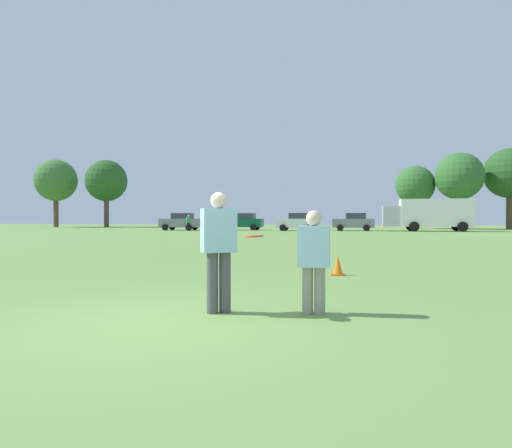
{
  "coord_description": "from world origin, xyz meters",
  "views": [
    {
      "loc": [
        2.39,
        -5.75,
        1.4
      ],
      "look_at": [
        1.04,
        1.67,
        1.29
      ],
      "focal_mm": 32.7,
      "sensor_mm": 36.0,
      "label": 1
    }
  ],
  "objects_px": {
    "player_defender": "(314,256)",
    "parked_car_center": "(297,222)",
    "player_thrower": "(219,245)",
    "parked_car_mid_left": "(244,222)",
    "bystander_sideline_watcher": "(189,222)",
    "parked_car_near_left": "(181,222)",
    "frisbee": "(254,236)",
    "parked_car_mid_right": "(354,222)",
    "box_truck": "(429,214)",
    "traffic_cone": "(338,266)"
  },
  "relations": [
    {
      "from": "player_thrower",
      "to": "traffic_cone",
      "type": "bearing_deg",
      "value": 70.68
    },
    {
      "from": "parked_car_mid_right",
      "to": "box_truck",
      "type": "distance_m",
      "value": 7.35
    },
    {
      "from": "parked_car_near_left",
      "to": "parked_car_center",
      "type": "distance_m",
      "value": 12.44
    },
    {
      "from": "player_thrower",
      "to": "parked_car_mid_right",
      "type": "distance_m",
      "value": 42.39
    },
    {
      "from": "parked_car_center",
      "to": "parked_car_mid_left",
      "type": "bearing_deg",
      "value": 165.42
    },
    {
      "from": "player_defender",
      "to": "traffic_cone",
      "type": "distance_m",
      "value": 4.69
    },
    {
      "from": "frisbee",
      "to": "parked_car_mid_right",
      "type": "height_order",
      "value": "parked_car_mid_right"
    },
    {
      "from": "player_thrower",
      "to": "parked_car_mid_left",
      "type": "distance_m",
      "value": 43.47
    },
    {
      "from": "frisbee",
      "to": "parked_car_mid_right",
      "type": "xyz_separation_m",
      "value": [
        2.53,
        42.49,
        -0.21
      ]
    },
    {
      "from": "parked_car_center",
      "to": "box_truck",
      "type": "height_order",
      "value": "box_truck"
    },
    {
      "from": "parked_car_mid_left",
      "to": "parked_car_mid_right",
      "type": "xyz_separation_m",
      "value": [
        11.63,
        -0.34,
        0.0
      ]
    },
    {
      "from": "frisbee",
      "to": "parked_car_center",
      "type": "height_order",
      "value": "parked_car_center"
    },
    {
      "from": "frisbee",
      "to": "parked_car_center",
      "type": "relative_size",
      "value": 0.06
    },
    {
      "from": "parked_car_near_left",
      "to": "player_thrower",
      "type": "bearing_deg",
      "value": -69.77
    },
    {
      "from": "frisbee",
      "to": "parked_car_near_left",
      "type": "height_order",
      "value": "parked_car_near_left"
    },
    {
      "from": "traffic_cone",
      "to": "parked_car_mid_left",
      "type": "bearing_deg",
      "value": 105.15
    },
    {
      "from": "bystander_sideline_watcher",
      "to": "parked_car_near_left",
      "type": "bearing_deg",
      "value": 126.15
    },
    {
      "from": "parked_car_center",
      "to": "box_truck",
      "type": "bearing_deg",
      "value": 3.77
    },
    {
      "from": "parked_car_mid_right",
      "to": "box_truck",
      "type": "relative_size",
      "value": 0.5
    },
    {
      "from": "player_thrower",
      "to": "parked_car_mid_left",
      "type": "height_order",
      "value": "parked_car_mid_left"
    },
    {
      "from": "parked_car_mid_left",
      "to": "bystander_sideline_watcher",
      "type": "height_order",
      "value": "parked_car_mid_left"
    },
    {
      "from": "traffic_cone",
      "to": "bystander_sideline_watcher",
      "type": "bearing_deg",
      "value": 114.09
    },
    {
      "from": "parked_car_mid_left",
      "to": "box_truck",
      "type": "xyz_separation_m",
      "value": [
        18.93,
        -0.69,
        0.83
      ]
    },
    {
      "from": "player_defender",
      "to": "traffic_cone",
      "type": "relative_size",
      "value": 3.13
    },
    {
      "from": "player_thrower",
      "to": "player_defender",
      "type": "bearing_deg",
      "value": 7.21
    },
    {
      "from": "player_defender",
      "to": "frisbee",
      "type": "xyz_separation_m",
      "value": [
        -0.81,
        -0.38,
        0.3
      ]
    },
    {
      "from": "frisbee",
      "to": "box_truck",
      "type": "xyz_separation_m",
      "value": [
        9.83,
        42.14,
        0.62
      ]
    },
    {
      "from": "player_thrower",
      "to": "player_defender",
      "type": "distance_m",
      "value": 1.39
    },
    {
      "from": "frisbee",
      "to": "parked_car_mid_right",
      "type": "relative_size",
      "value": 0.06
    },
    {
      "from": "traffic_cone",
      "to": "player_thrower",
      "type": "bearing_deg",
      "value": -109.32
    },
    {
      "from": "parked_car_mid_left",
      "to": "parked_car_mid_right",
      "type": "bearing_deg",
      "value": -1.66
    },
    {
      "from": "bystander_sideline_watcher",
      "to": "frisbee",
      "type": "bearing_deg",
      "value": -70.2
    },
    {
      "from": "traffic_cone",
      "to": "bystander_sideline_watcher",
      "type": "xyz_separation_m",
      "value": [
        -15.1,
        33.79,
        0.69
      ]
    },
    {
      "from": "parked_car_center",
      "to": "parked_car_mid_right",
      "type": "relative_size",
      "value": 1.0
    },
    {
      "from": "parked_car_mid_left",
      "to": "bystander_sideline_watcher",
      "type": "distance_m",
      "value": 6.31
    },
    {
      "from": "parked_car_mid_right",
      "to": "bystander_sideline_watcher",
      "type": "xyz_separation_m",
      "value": [
        -16.51,
        -3.68,
        -0.0
      ]
    },
    {
      "from": "player_defender",
      "to": "parked_car_center",
      "type": "xyz_separation_m",
      "value": [
        -3.98,
        40.9,
        0.09
      ]
    },
    {
      "from": "player_defender",
      "to": "bystander_sideline_watcher",
      "type": "height_order",
      "value": "bystander_sideline_watcher"
    },
    {
      "from": "player_defender",
      "to": "box_truck",
      "type": "height_order",
      "value": "box_truck"
    },
    {
      "from": "parked_car_mid_right",
      "to": "bystander_sideline_watcher",
      "type": "bearing_deg",
      "value": -167.44
    },
    {
      "from": "parked_car_near_left",
      "to": "parked_car_center",
      "type": "bearing_deg",
      "value": 1.08
    },
    {
      "from": "parked_car_center",
      "to": "parked_car_near_left",
      "type": "bearing_deg",
      "value": -178.92
    },
    {
      "from": "parked_car_near_left",
      "to": "traffic_cone",
      "type": "bearing_deg",
      "value": -65.08
    },
    {
      "from": "player_defender",
      "to": "parked_car_mid_right",
      "type": "distance_m",
      "value": 42.14
    },
    {
      "from": "player_defender",
      "to": "frisbee",
      "type": "relative_size",
      "value": 5.54
    },
    {
      "from": "parked_car_mid_left",
      "to": "box_truck",
      "type": "distance_m",
      "value": 18.96
    },
    {
      "from": "player_thrower",
      "to": "box_truck",
      "type": "bearing_deg",
      "value": 76.09
    },
    {
      "from": "parked_car_near_left",
      "to": "parked_car_mid_left",
      "type": "relative_size",
      "value": 1.0
    },
    {
      "from": "parked_car_mid_right",
      "to": "bystander_sideline_watcher",
      "type": "relative_size",
      "value": 2.6
    },
    {
      "from": "box_truck",
      "to": "bystander_sideline_watcher",
      "type": "height_order",
      "value": "box_truck"
    }
  ]
}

